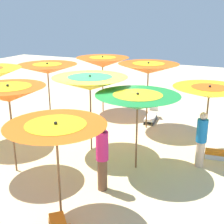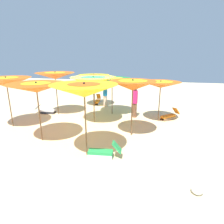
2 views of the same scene
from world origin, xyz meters
The scene contains 13 objects.
ground centered at (0.00, 0.00, -0.02)m, with size 35.33×35.33×0.04m, color beige.
beach_umbrella_0 centered at (1.15, -3.58, 1.94)m, with size 2.01×2.01×2.16m.
beach_umbrella_1 centered at (1.86, -0.89, 1.93)m, with size 2.25×2.25×2.18m.
beach_umbrella_2 centered at (3.46, 0.72, 1.98)m, with size 2.10×2.10×2.19m.
beach_umbrella_3 centered at (-1.08, -2.41, 2.18)m, with size 1.91×1.91×2.44m.
beach_umbrella_4 centered at (0.15, -0.33, 2.16)m, with size 2.26×2.26×2.41m.
beach_umbrella_5 centered at (1.12, 2.26, 2.26)m, with size 2.19×2.19×2.50m.
beach_umbrella_7 centered at (-2.42, 1.09, 2.17)m, with size 2.22×2.22×2.41m.
beach_umbrella_8 centered at (-1.28, 3.43, 2.17)m, with size 2.24×2.24×2.44m.
lounger_2 centered at (4.07, 0.70, 0.20)m, with size 1.20×0.45×0.65m.
lounger_3 centered at (1.06, 3.03, 0.20)m, with size 0.51×1.27×0.59m.
beachgoer_0 centered at (3.46, -0.05, 0.83)m, with size 0.30×0.30×1.60m.
beachgoer_1 centered at (1.50, -2.27, 0.91)m, with size 0.30×0.30×1.74m.
Camera 1 is at (4.43, -8.13, 4.13)m, focal length 48.71 mm.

